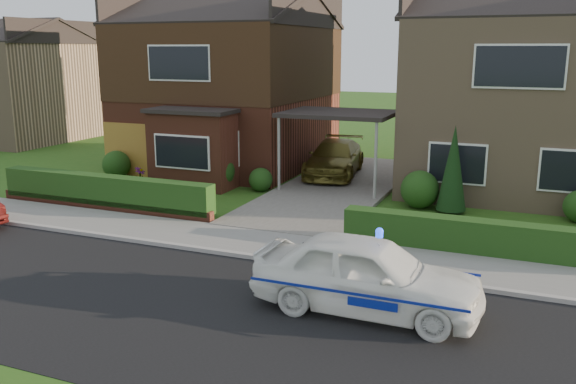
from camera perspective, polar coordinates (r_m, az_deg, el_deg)
The scene contains 23 objects.
ground at distance 12.41m, azimuth -11.26°, elevation -10.33°, with size 120.00×120.00×0.00m, color #275516.
road at distance 12.41m, azimuth -11.26°, elevation -10.33°, with size 60.00×6.00×0.02m, color black.
kerb at distance 14.83m, azimuth -4.76°, elevation -5.87°, with size 60.00×0.16×0.12m, color #9E9993.
sidewalk at distance 15.73m, azimuth -3.03°, elevation -4.76°, with size 60.00×2.00×0.10m, color slate.
driveway at distance 21.94m, azimuth 4.68°, elevation 0.45°, with size 3.80×12.00×0.12m, color #666059.
house_left at distance 26.34m, azimuth -5.45°, elevation 10.83°, with size 7.50×9.53×7.25m.
house_right at distance 23.44m, azimuth 21.01°, elevation 9.36°, with size 7.50×8.06×7.25m.
carport_link at distance 21.47m, azimuth 4.77°, elevation 7.20°, with size 3.80×3.00×2.77m.
garage_door at distance 24.61m, azimuth -14.71°, elevation 3.81°, with size 2.20×0.10×2.10m, color olive.
dwarf_wall at distance 19.70m, azimuth -16.94°, elevation -1.21°, with size 7.70×0.25×0.36m, color brown.
hedge_left at distance 19.86m, azimuth -16.63°, elevation -1.61°, with size 7.50×0.55×0.90m, color black.
hedge_right at distance 15.57m, azimuth 18.89°, elevation -5.87°, with size 7.50×0.55×0.80m, color black.
shrub_left_far at distance 24.48m, azimuth -15.76°, elevation 2.49°, with size 1.08×1.08×1.08m, color black.
shrub_left_mid at distance 21.84m, azimuth -6.73°, elevation 1.96°, with size 1.32×1.32×1.32m, color black.
shrub_left_near at distance 21.43m, azimuth -2.57°, elevation 1.17°, with size 0.84×0.84×0.84m, color black.
shrub_right_near at distance 19.56m, azimuth 12.23°, elevation 0.23°, with size 1.20×1.20×1.20m, color black.
conifer_a at distance 19.08m, azimuth 15.18°, elevation 1.90°, with size 0.90×0.90×2.60m, color black.
neighbour_left at distance 36.73m, azimuth -24.07°, elevation 8.54°, with size 6.50×7.00×5.20m, color #9D7E60.
police_car at distance 11.72m, azimuth 7.37°, elevation -7.70°, with size 4.00×4.38×1.65m.
driveway_car at distance 23.67m, azimuth 4.39°, elevation 3.18°, with size 1.84×4.53×1.32m, color olive.
potted_plant_a at distance 21.58m, azimuth -7.00°, elevation 1.19°, with size 0.45×0.31×0.86m, color gray.
potted_plant_b at distance 18.37m, azimuth -7.57°, elevation -1.04°, with size 0.45×0.36×0.81m, color gray.
potted_plant_c at distance 22.23m, azimuth -13.66°, elevation 1.19°, with size 0.45×0.45×0.80m, color gray.
Camera 1 is at (6.43, -9.40, 4.92)m, focal length 38.00 mm.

